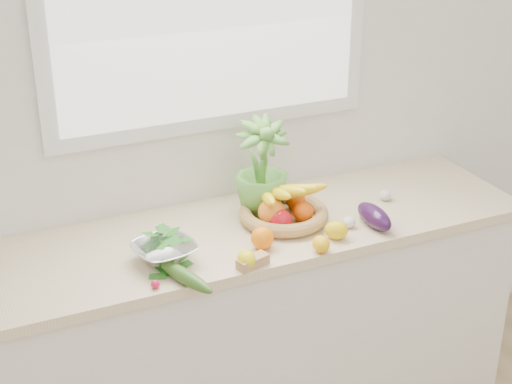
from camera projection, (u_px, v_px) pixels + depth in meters
name	position (u px, v px, depth m)	size (l,w,h in m)	color
back_wall	(210.00, 91.00, 3.01)	(4.50, 0.02, 2.70)	white
counter_cabinet	(243.00, 332.00, 3.15)	(2.20, 0.58, 0.86)	silver
countertop	(242.00, 233.00, 2.96)	(2.24, 0.62, 0.04)	beige
orange_loose	(262.00, 238.00, 2.79)	(0.08, 0.08, 0.08)	orange
lemon_a	(246.00, 259.00, 2.68)	(0.06, 0.08, 0.06)	yellow
lemon_b	(321.00, 244.00, 2.78)	(0.06, 0.08, 0.06)	#F4B20D
lemon_c	(336.00, 230.00, 2.86)	(0.07, 0.09, 0.07)	yellow
apple	(281.00, 221.00, 2.91)	(0.09, 0.09, 0.09)	#B80E19
ginger	(253.00, 262.00, 2.69)	(0.12, 0.05, 0.04)	tan
garlic_a	(385.00, 195.00, 3.16)	(0.05, 0.05, 0.04)	beige
garlic_b	(302.00, 204.00, 3.09)	(0.06, 0.06, 0.05)	white
garlic_c	(349.00, 222.00, 2.95)	(0.05, 0.05, 0.04)	silver
eggplant	(374.00, 216.00, 2.95)	(0.08, 0.20, 0.08)	#270D32
cucumber	(185.00, 276.00, 2.59)	(0.05, 0.28, 0.05)	#2C5218
radish	(155.00, 284.00, 2.56)	(0.03, 0.03, 0.03)	#D11A44
potted_herb	(261.00, 167.00, 2.98)	(0.21, 0.21, 0.37)	#549636
fruit_basket	(283.00, 209.00, 2.99)	(0.46, 0.46, 0.18)	tan
colander_with_spinach	(164.00, 247.00, 2.70)	(0.25, 0.25, 0.12)	white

